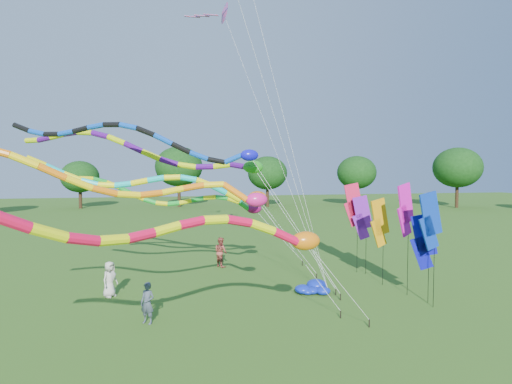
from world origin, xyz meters
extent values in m
plane|color=#285616|center=(0.00, 0.00, 0.00)|extent=(160.00, 160.00, 0.00)
cylinder|color=#382314|center=(37.70, 41.67, 1.26)|extent=(0.50, 0.50, 2.52)
ellipsoid|color=#10360E|center=(37.70, 41.67, 4.55)|extent=(5.32, 5.32, 4.52)
cylinder|color=#382314|center=(25.50, 49.76, 1.18)|extent=(0.50, 0.50, 2.36)
ellipsoid|color=#10360E|center=(25.50, 49.76, 4.26)|extent=(4.98, 4.98, 4.23)
cylinder|color=#382314|center=(11.99, 55.76, 1.56)|extent=(0.50, 0.50, 3.12)
ellipsoid|color=#10360E|center=(11.99, 55.76, 5.64)|extent=(6.59, 6.59, 5.60)
cylinder|color=#382314|center=(-2.79, 55.67, 1.65)|extent=(0.50, 0.50, 3.30)
ellipsoid|color=#10360E|center=(-2.79, 55.67, 5.95)|extent=(6.96, 6.96, 5.92)
cylinder|color=#382314|center=(-17.25, 53.51, 1.31)|extent=(0.50, 0.50, 2.62)
ellipsoid|color=#10360E|center=(-17.25, 53.51, 4.74)|extent=(5.54, 5.54, 4.71)
cylinder|color=black|center=(2.50, -0.13, 0.15)|extent=(0.05, 0.05, 0.30)
cylinder|color=silver|center=(1.08, -0.64, 1.89)|extent=(0.02, 0.02, 4.41)
ellipsoid|color=orange|center=(-0.34, -1.16, 3.49)|extent=(0.98, 0.63, 0.63)
cylinder|color=red|center=(-1.06, -1.32, 3.68)|extent=(0.28, 0.28, 0.88)
cylinder|color=#D6E20B|center=(-1.84, -1.41, 4.02)|extent=(0.28, 0.28, 0.84)
cylinder|color=red|center=(-2.61, -1.54, 4.24)|extent=(0.28, 0.28, 0.79)
cylinder|color=#D6E20B|center=(-3.36, -1.71, 4.33)|extent=(0.28, 0.28, 0.77)
cylinder|color=red|center=(-4.09, -1.95, 4.28)|extent=(0.28, 0.28, 0.77)
cylinder|color=#D6E20B|center=(-4.79, -2.25, 4.16)|extent=(0.28, 0.28, 0.78)
cylinder|color=red|center=(-5.48, -2.61, 4.05)|extent=(0.28, 0.28, 0.78)
cylinder|color=#D6E20B|center=(-6.14, -3.02, 4.02)|extent=(0.28, 0.28, 0.79)
cylinder|color=red|center=(-6.80, -3.45, 4.13)|extent=(0.28, 0.28, 0.81)
cylinder|color=#D6E20B|center=(-7.45, -3.90, 4.37)|extent=(0.28, 0.28, 0.85)
cylinder|color=red|center=(-8.11, -4.32, 4.71)|extent=(0.28, 0.28, 0.86)
cylinder|color=black|center=(1.86, 0.99, 0.15)|extent=(0.05, 0.05, 0.30)
cylinder|color=silver|center=(0.13, 0.84, 2.51)|extent=(0.02, 0.02, 5.64)
ellipsoid|color=#DB187A|center=(-1.59, 0.69, 4.73)|extent=(0.81, 0.52, 0.52)
cylinder|color=orange|center=(-2.33, 0.89, 5.01)|extent=(0.23, 0.23, 1.07)
cylinder|color=yellow|center=(-3.10, 1.10, 5.28)|extent=(0.23, 0.23, 0.75)
cylinder|color=orange|center=(-3.84, 1.02, 5.21)|extent=(0.23, 0.23, 0.76)
cylinder|color=yellow|center=(-4.57, 0.88, 5.09)|extent=(0.23, 0.23, 0.76)
cylinder|color=orange|center=(-5.31, 0.69, 4.99)|extent=(0.23, 0.23, 0.76)
cylinder|color=yellow|center=(-6.03, 0.45, 4.99)|extent=(0.23, 0.23, 0.77)
cylinder|color=orange|center=(-6.76, 0.19, 5.13)|extent=(0.23, 0.23, 0.80)
cylinder|color=yellow|center=(-7.48, -0.06, 5.40)|extent=(0.23, 0.23, 0.83)
cylinder|color=orange|center=(-8.21, -0.28, 5.75)|extent=(0.23, 0.23, 0.84)
cylinder|color=yellow|center=(-8.95, -0.45, 6.10)|extent=(0.23, 0.23, 0.82)
cylinder|color=black|center=(2.87, 3.91, 0.15)|extent=(0.05, 0.05, 0.30)
cylinder|color=silver|center=(1.05, 4.60, 3.12)|extent=(0.02, 0.02, 6.88)
ellipsoid|color=#1F8D19|center=(-0.76, 5.30, 5.96)|extent=(0.96, 0.62, 0.62)
cylinder|color=#4B0B7C|center=(-1.39, 5.78, 6.02)|extent=(0.28, 0.28, 0.96)
cylinder|color=#C1D80B|center=(-2.11, 6.23, 6.03)|extent=(0.28, 0.28, 0.85)
cylinder|color=#4B0B7C|center=(-2.94, 6.38, 5.96)|extent=(0.28, 0.28, 0.85)
cylinder|color=#C1D80B|center=(-3.79, 6.50, 6.01)|extent=(0.28, 0.28, 0.86)
cylinder|color=#4B0B7C|center=(-4.63, 6.62, 6.20)|extent=(0.28, 0.28, 0.89)
cylinder|color=#C1D80B|center=(-5.47, 6.75, 6.51)|extent=(0.28, 0.28, 0.92)
cylinder|color=#4B0B7C|center=(-6.29, 6.93, 6.89)|extent=(0.28, 0.28, 0.92)
cylinder|color=#C1D80B|center=(-7.09, 7.15, 7.25)|extent=(0.28, 0.28, 0.89)
cylinder|color=#4B0B7C|center=(-7.87, 7.44, 7.51)|extent=(0.28, 0.28, 0.86)
cylinder|color=#C1D80B|center=(-8.63, 7.80, 7.64)|extent=(0.28, 0.28, 0.84)
cylinder|color=#4B0B7C|center=(-9.36, 8.21, 7.63)|extent=(0.28, 0.28, 0.85)
cylinder|color=#C1D80B|center=(-10.08, 8.66, 7.52)|extent=(0.28, 0.28, 0.86)
cylinder|color=#4B0B7C|center=(-10.78, 9.13, 7.40)|extent=(0.28, 0.28, 0.86)
cylinder|color=#C1D80B|center=(-11.49, 9.61, 7.34)|extent=(0.28, 0.28, 0.85)
cylinder|color=black|center=(2.77, 3.15, 0.15)|extent=(0.05, 0.05, 0.30)
cylinder|color=silver|center=(0.79, 3.60, 3.37)|extent=(0.02, 0.02, 7.40)
ellipsoid|color=#100EC7|center=(-1.19, 4.06, 6.46)|extent=(0.81, 0.52, 0.52)
cylinder|color=#0B47BC|center=(-1.88, 4.24, 6.31)|extent=(0.23, 0.23, 0.81)
cylinder|color=black|center=(-2.62, 4.33, 6.22)|extent=(0.23, 0.23, 0.78)
cylinder|color=#0B47BC|center=(-3.39, 4.32, 6.43)|extent=(0.23, 0.23, 0.81)
cylinder|color=black|center=(-4.15, 4.33, 6.75)|extent=(0.23, 0.23, 0.84)
cylinder|color=#0B47BC|center=(-4.89, 4.40, 7.12)|extent=(0.23, 0.23, 0.83)
cylinder|color=black|center=(-5.62, 4.52, 7.45)|extent=(0.23, 0.23, 0.80)
cylinder|color=#0B47BC|center=(-6.34, 4.71, 7.68)|extent=(0.23, 0.23, 0.76)
cylinder|color=black|center=(-7.04, 4.97, 7.76)|extent=(0.23, 0.23, 0.75)
cylinder|color=#0B47BC|center=(-7.73, 5.28, 7.71)|extent=(0.23, 0.23, 0.77)
cylinder|color=black|center=(-8.42, 5.62, 7.59)|extent=(0.23, 0.23, 0.78)
cylinder|color=#0B47BC|center=(-9.10, 5.98, 7.46)|extent=(0.23, 0.23, 0.77)
cylinder|color=black|center=(-9.78, 6.32, 7.42)|extent=(0.23, 0.23, 0.76)
cylinder|color=#0B47BC|center=(-10.47, 6.63, 7.50)|extent=(0.23, 0.23, 0.77)
cylinder|color=black|center=(-11.17, 6.88, 7.72)|extent=(0.23, 0.23, 0.80)
cylinder|color=black|center=(3.03, 6.91, 0.15)|extent=(0.05, 0.05, 0.30)
cylinder|color=silver|center=(1.36, 6.70, 2.37)|extent=(0.02, 0.02, 5.36)
ellipsoid|color=#D65D0C|center=(-0.30, 6.48, 4.45)|extent=(0.95, 0.61, 0.61)
cylinder|color=#0BC5C5|center=(-0.98, 6.19, 4.41)|extent=(0.28, 0.28, 0.83)
cylinder|color=#F5EA0C|center=(-1.65, 5.84, 4.55)|extent=(0.28, 0.28, 0.81)
cylinder|color=#0BC5C5|center=(-2.35, 5.68, 4.91)|extent=(0.28, 0.28, 0.80)
cylinder|color=#F5EA0C|center=(-3.06, 5.58, 5.23)|extent=(0.28, 0.28, 0.76)
cylinder|color=#0BC5C5|center=(-3.78, 5.55, 5.42)|extent=(0.28, 0.28, 0.73)
cylinder|color=#F5EA0C|center=(-4.50, 5.58, 5.47)|extent=(0.28, 0.28, 0.73)
cylinder|color=#0BC5C5|center=(-5.23, 5.65, 5.40)|extent=(0.28, 0.28, 0.75)
cylinder|color=#F5EA0C|center=(-5.97, 5.75, 5.26)|extent=(0.28, 0.28, 0.76)
cylinder|color=#0BC5C5|center=(-6.70, 5.84, 5.15)|extent=(0.28, 0.28, 0.74)
cylinder|color=#F5EA0C|center=(-7.43, 5.91, 5.13)|extent=(0.28, 0.28, 0.73)
cylinder|color=#0BC5C5|center=(-8.16, 5.94, 5.24)|extent=(0.28, 0.28, 0.75)
cylinder|color=#F5EA0C|center=(-8.87, 5.91, 5.49)|extent=(0.28, 0.28, 0.78)
cylinder|color=#0BC5C5|center=(-9.58, 5.80, 5.83)|extent=(0.28, 0.28, 0.80)
cylinder|color=#F5EA0C|center=(-10.28, 5.63, 6.17)|extent=(0.28, 0.28, 0.79)
cylinder|color=black|center=(3.29, 10.11, 0.15)|extent=(0.05, 0.05, 0.30)
cylinder|color=silver|center=(1.77, 10.04, 1.91)|extent=(0.02, 0.02, 4.46)
ellipsoid|color=#800B4D|center=(0.25, 9.97, 3.55)|extent=(0.91, 0.59, 0.59)
cylinder|color=green|center=(-0.41, 9.67, 3.77)|extent=(0.26, 0.26, 0.96)
cylinder|color=yellow|center=(-1.06, 9.40, 4.10)|extent=(0.26, 0.26, 0.70)
cylinder|color=green|center=(-1.71, 9.46, 4.25)|extent=(0.26, 0.26, 0.67)
cylinder|color=yellow|center=(-2.38, 9.58, 4.27)|extent=(0.26, 0.26, 0.68)
cylinder|color=green|center=(-3.04, 9.73, 4.17)|extent=(0.26, 0.26, 0.70)
cylinder|color=yellow|center=(-3.70, 9.90, 4.02)|extent=(0.26, 0.26, 0.70)
cylinder|color=green|center=(-4.36, 10.05, 3.92)|extent=(0.26, 0.26, 0.68)
cylinder|color=yellow|center=(-5.02, 10.16, 3.92)|extent=(0.26, 0.26, 0.67)
cylinder|color=green|center=(-5.68, 10.22, 4.06)|extent=(0.26, 0.26, 0.69)
cylinder|color=yellow|center=(-6.33, 10.22, 4.33)|extent=(0.26, 0.26, 0.73)
cylinder|color=green|center=(-6.99, 10.14, 4.67)|extent=(0.26, 0.26, 0.75)
cylinder|color=yellow|center=(-7.63, 10.01, 5.00)|extent=(0.26, 0.26, 0.73)
cylinder|color=green|center=(-8.28, 9.82, 5.24)|extent=(0.26, 0.26, 0.70)
cylinder|color=yellow|center=(-8.93, 9.60, 5.35)|extent=(0.26, 0.26, 0.68)
cylinder|color=black|center=(2.50, 4.00, 0.15)|extent=(0.04, 0.04, 0.30)
cylinder|color=silver|center=(0.48, 4.97, 8.82)|extent=(0.01, 0.01, 17.62)
cylinder|color=black|center=(2.50, 4.00, 0.15)|extent=(0.04, 0.04, 0.30)
cylinder|color=silver|center=(-1.02, 3.70, 10.78)|extent=(0.01, 0.01, 22.12)
cylinder|color=black|center=(2.50, 4.00, 0.15)|extent=(0.04, 0.04, 0.30)
cylinder|color=silver|center=(0.55, 7.38, 7.63)|extent=(0.01, 0.01, 16.61)
cone|color=purple|center=(-1.41, 10.77, 14.96)|extent=(1.29, 1.38, 1.38)
cube|color=purple|center=(-2.11, 10.77, 14.81)|extent=(0.90, 0.12, 0.04)
cube|color=purple|center=(-2.66, 10.77, 14.69)|extent=(0.90, 0.12, 0.04)
cube|color=purple|center=(-3.21, 10.77, 14.57)|extent=(0.90, 0.12, 0.04)
cylinder|color=black|center=(6.24, 1.45, 2.29)|extent=(0.02, 0.02, 4.58)
cube|color=#0B2EA0|center=(6.02, 1.43, 3.98)|extent=(1.16, 0.17, 1.93)
cube|color=#0B2EA0|center=(5.94, 1.42, 3.18)|extent=(1.01, 0.16, 1.51)
cylinder|color=black|center=(6.12, 3.24, 2.44)|extent=(0.02, 0.02, 4.89)
cube|color=#F60DB9|center=(5.92, 3.16, 4.29)|extent=(1.10, 0.51, 1.93)
cube|color=#F60DB9|center=(5.85, 3.13, 3.49)|extent=(0.96, 0.45, 1.51)
cylinder|color=black|center=(6.39, 2.03, 1.79)|extent=(0.02, 0.02, 3.58)
cube|color=#0B0CA0|center=(6.18, 2.11, 2.98)|extent=(1.10, 0.50, 1.93)
cube|color=#0B0CA0|center=(6.11, 2.14, 2.18)|extent=(0.96, 0.45, 1.51)
cylinder|color=black|center=(6.10, 7.39, 2.03)|extent=(0.02, 0.02, 4.06)
cube|color=purple|center=(5.88, 7.43, 3.46)|extent=(1.15, 0.32, 1.93)
cube|color=purple|center=(5.80, 7.45, 2.66)|extent=(1.00, 0.29, 1.51)
cylinder|color=black|center=(5.78, 7.84, 2.37)|extent=(0.02, 0.02, 4.74)
cube|color=#DE1A47|center=(5.56, 7.87, 4.14)|extent=(1.16, 0.24, 1.93)
cube|color=#DE1A47|center=(5.49, 7.89, 3.34)|extent=(1.01, 0.22, 1.51)
cylinder|color=black|center=(5.89, 5.11, 2.03)|extent=(0.02, 0.02, 4.06)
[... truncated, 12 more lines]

